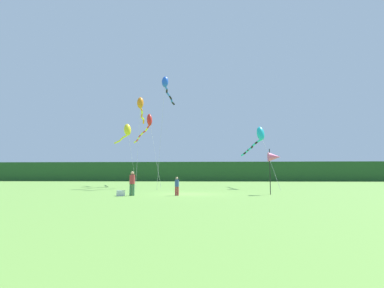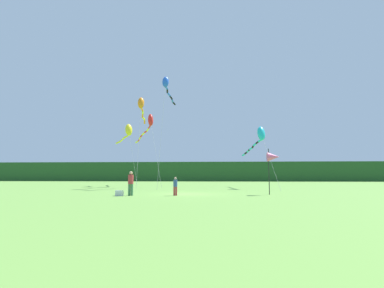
# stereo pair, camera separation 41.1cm
# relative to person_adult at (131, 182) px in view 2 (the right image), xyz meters

# --- Properties ---
(ground_plane) EXTENTS (120.00, 120.00, 0.00)m
(ground_plane) POSITION_rel_person_adult_xyz_m (3.73, 2.10, -0.95)
(ground_plane) COLOR #6B9E42
(distant_treeline) EXTENTS (108.00, 3.21, 4.33)m
(distant_treeline) POSITION_rel_person_adult_xyz_m (3.73, 47.10, 1.22)
(distant_treeline) COLOR #234C23
(distant_treeline) RESTS_ON ground
(person_adult) EXTENTS (0.37, 0.37, 1.70)m
(person_adult) POSITION_rel_person_adult_xyz_m (0.00, 0.00, 0.00)
(person_adult) COLOR #3F724C
(person_adult) RESTS_ON ground
(person_child) EXTENTS (0.28, 0.28, 1.29)m
(person_child) POSITION_rel_person_adult_xyz_m (3.12, 0.27, -0.22)
(person_child) COLOR #B23338
(person_child) RESTS_ON ground
(cooler_box) EXTENTS (0.51, 0.34, 0.38)m
(cooler_box) POSITION_rel_person_adult_xyz_m (-0.71, -0.26, -0.76)
(cooler_box) COLOR silver
(cooler_box) RESTS_ON ground
(banner_flag_pole) EXTENTS (0.90, 0.70, 3.39)m
(banner_flag_pole) POSITION_rel_person_adult_xyz_m (10.24, 1.72, 1.80)
(banner_flag_pole) COLOR black
(banner_flag_pole) RESTS_ON ground
(kite_red) EXTENTS (5.76, 9.69, 9.52)m
(kite_red) POSITION_rel_person_adult_xyz_m (-2.71, 17.70, 7.28)
(kite_red) COLOR #B2B2B2
(kite_red) RESTS_ON ground
(kite_yellow) EXTENTS (4.45, 4.87, 8.14)m
(kite_yellow) POSITION_rel_person_adult_xyz_m (-5.33, 17.11, 6.20)
(kite_yellow) COLOR #B2B2B2
(kite_yellow) RESTS_ON ground
(kite_cyan) EXTENTS (2.54, 9.97, 6.86)m
(kite_cyan) POSITION_rel_person_adult_xyz_m (10.87, 12.14, 4.73)
(kite_cyan) COLOR #B2B2B2
(kite_cyan) RESTS_ON ground
(kite_blue) EXTENTS (1.03, 7.21, 12.39)m
(kite_blue) POSITION_rel_person_adult_xyz_m (0.61, 11.55, 10.51)
(kite_blue) COLOR #B2B2B2
(kite_blue) RESTS_ON ground
(kite_orange) EXTENTS (1.17, 7.16, 10.26)m
(kite_orange) POSITION_rel_person_adult_xyz_m (-2.40, 12.27, 8.39)
(kite_orange) COLOR #B2B2B2
(kite_orange) RESTS_ON ground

